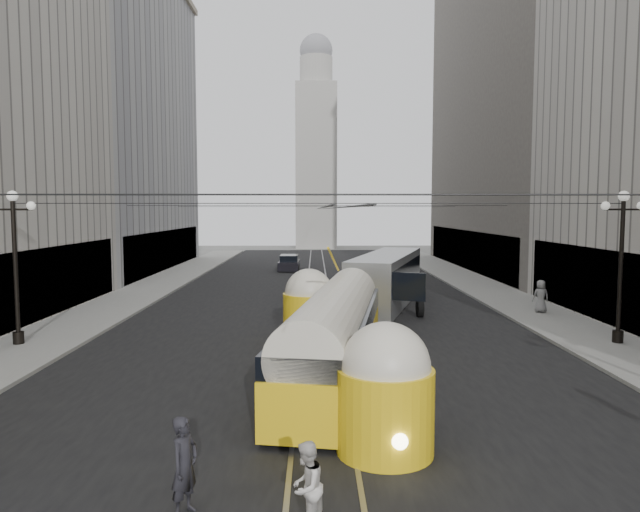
{
  "coord_description": "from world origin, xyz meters",
  "views": [
    {
      "loc": [
        -0.19,
        -5.57,
        5.75
      ],
      "look_at": [
        -0.02,
        13.93,
        4.16
      ],
      "focal_mm": 32.0,
      "sensor_mm": 36.0,
      "label": 1
    }
  ],
  "objects_px": {
    "pedestrian_crossing_a": "(185,466)",
    "city_bus": "(387,277)",
    "pedestrian_crossing_b": "(306,487)",
    "pedestrian_sidewalk_right": "(541,296)",
    "streetcar": "(335,333)"
  },
  "relations": [
    {
      "from": "pedestrian_crossing_a",
      "to": "city_bus",
      "type": "bearing_deg",
      "value": 5.54
    },
    {
      "from": "city_bus",
      "to": "pedestrian_crossing_b",
      "type": "xyz_separation_m",
      "value": [
        -4.5,
        -24.29,
        -0.87
      ]
    },
    {
      "from": "city_bus",
      "to": "pedestrian_sidewalk_right",
      "type": "distance_m",
      "value": 8.71
    },
    {
      "from": "city_bus",
      "to": "pedestrian_crossing_b",
      "type": "height_order",
      "value": "city_bus"
    },
    {
      "from": "pedestrian_crossing_a",
      "to": "pedestrian_sidewalk_right",
      "type": "height_order",
      "value": "pedestrian_sidewalk_right"
    },
    {
      "from": "pedestrian_crossing_a",
      "to": "pedestrian_crossing_b",
      "type": "relative_size",
      "value": 1.16
    },
    {
      "from": "pedestrian_crossing_b",
      "to": "pedestrian_sidewalk_right",
      "type": "distance_m",
      "value": 24.24
    },
    {
      "from": "streetcar",
      "to": "pedestrian_crossing_b",
      "type": "height_order",
      "value": "streetcar"
    },
    {
      "from": "pedestrian_crossing_a",
      "to": "pedestrian_sidewalk_right",
      "type": "relative_size",
      "value": 1.07
    },
    {
      "from": "streetcar",
      "to": "pedestrian_sidewalk_right",
      "type": "bearing_deg",
      "value": 44.84
    },
    {
      "from": "streetcar",
      "to": "city_bus",
      "type": "relative_size",
      "value": 1.15
    },
    {
      "from": "city_bus",
      "to": "pedestrian_sidewalk_right",
      "type": "height_order",
      "value": "city_bus"
    },
    {
      "from": "pedestrian_sidewalk_right",
      "to": "city_bus",
      "type": "bearing_deg",
      "value": -22.8
    },
    {
      "from": "streetcar",
      "to": "city_bus",
      "type": "bearing_deg",
      "value": 76.33
    },
    {
      "from": "city_bus",
      "to": "pedestrian_sidewalk_right",
      "type": "xyz_separation_m",
      "value": [
        7.95,
        -3.5,
        -0.65
      ]
    }
  ]
}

